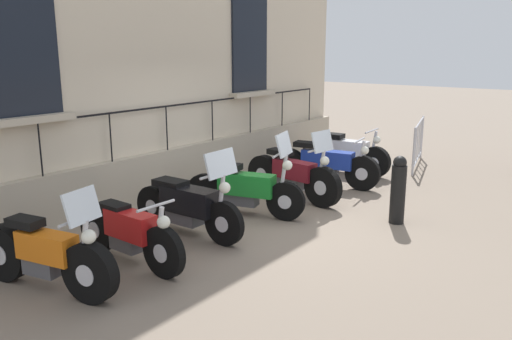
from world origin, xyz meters
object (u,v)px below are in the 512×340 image
(motorcycle_red, at_px, (129,233))
(motorcycle_orange, at_px, (46,256))
(crowd_barrier, at_px, (418,142))
(bollard, at_px, (398,190))
(motorcycle_white, at_px, (345,154))
(motorcycle_black, at_px, (188,205))
(motorcycle_green, at_px, (246,189))
(motorcycle_blue, at_px, (325,164))
(motorcycle_maroon, at_px, (293,176))

(motorcycle_red, bearing_deg, motorcycle_orange, -98.16)
(crowd_barrier, distance_m, bollard, 4.27)
(motorcycle_orange, bearing_deg, motorcycle_white, 89.62)
(motorcycle_white, distance_m, bollard, 3.29)
(motorcycle_orange, distance_m, motorcycle_black, 2.25)
(motorcycle_black, relative_size, bollard, 1.88)
(motorcycle_black, relative_size, motorcycle_white, 0.99)
(motorcycle_red, bearing_deg, motorcycle_black, 96.29)
(crowd_barrier, bearing_deg, motorcycle_orange, -96.87)
(motorcycle_red, height_order, motorcycle_black, motorcycle_black)
(motorcycle_orange, xyz_separation_m, motorcycle_green, (0.11, 3.49, 0.03))
(motorcycle_blue, xyz_separation_m, bollard, (2.03, -1.29, 0.11))
(motorcycle_green, distance_m, motorcycle_white, 3.59)
(motorcycle_maroon, height_order, bollard, motorcycle_maroon)
(motorcycle_orange, relative_size, motorcycle_black, 0.98)
(motorcycle_red, bearing_deg, motorcycle_blue, 89.27)
(motorcycle_white, relative_size, bollard, 1.89)
(motorcycle_green, height_order, crowd_barrier, motorcycle_green)
(motorcycle_blue, distance_m, motorcycle_white, 1.17)
(motorcycle_red, relative_size, motorcycle_blue, 0.89)
(motorcycle_orange, height_order, crowd_barrier, motorcycle_orange)
(motorcycle_maroon, distance_m, motorcycle_blue, 1.20)
(motorcycle_green, bearing_deg, motorcycle_white, 90.93)
(motorcycle_green, distance_m, motorcycle_maroon, 1.24)
(motorcycle_orange, distance_m, motorcycle_green, 3.49)
(motorcycle_maroon, xyz_separation_m, bollard, (2.01, -0.09, 0.10))
(motorcycle_maroon, bearing_deg, motorcycle_black, -94.85)
(motorcycle_green, bearing_deg, motorcycle_blue, 87.46)
(motorcycle_blue, distance_m, bollard, 2.41)
(motorcycle_white, xyz_separation_m, bollard, (2.19, -2.45, 0.11))
(motorcycle_green, height_order, motorcycle_maroon, motorcycle_green)
(motorcycle_black, height_order, bollard, motorcycle_black)
(motorcycle_blue, bearing_deg, motorcycle_orange, -92.06)
(motorcycle_green, xyz_separation_m, bollard, (2.13, 1.14, 0.09))
(motorcycle_white, relative_size, crowd_barrier, 1.03)
(motorcycle_maroon, xyz_separation_m, motorcycle_blue, (-0.02, 1.20, -0.01))
(motorcycle_black, relative_size, motorcycle_maroon, 0.96)
(motorcycle_red, xyz_separation_m, crowd_barrier, (0.90, 7.68, 0.15))
(motorcycle_red, height_order, motorcycle_white, motorcycle_white)
(motorcycle_green, relative_size, motorcycle_white, 0.99)
(motorcycle_red, height_order, bollard, bollard)
(bollard, bearing_deg, motorcycle_blue, 147.47)
(motorcycle_maroon, height_order, motorcycle_blue, motorcycle_maroon)
(motorcycle_orange, distance_m, crowd_barrier, 8.80)
(motorcycle_green, distance_m, bollard, 2.42)
(motorcycle_blue, height_order, crowd_barrier, crowd_barrier)
(motorcycle_maroon, relative_size, motorcycle_blue, 0.95)
(motorcycle_green, height_order, motorcycle_white, motorcycle_green)
(motorcycle_white, height_order, crowd_barrier, crowd_barrier)
(motorcycle_white, height_order, bollard, bollard)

